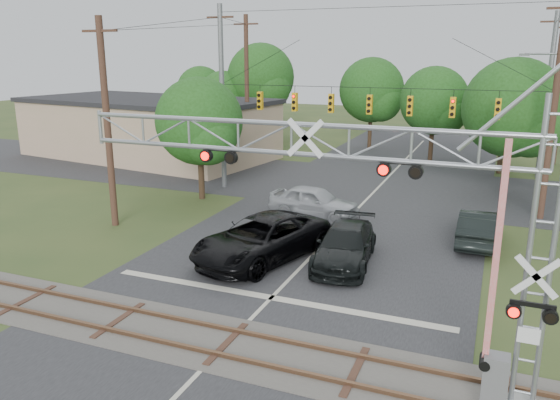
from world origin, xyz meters
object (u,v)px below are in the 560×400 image
at_px(commercial_building, 148,127).
at_px(streetlight, 549,117).
at_px(crossing_gantry, 380,210).
at_px(sedan_silver, 314,201).
at_px(traffic_signal_span, 385,105).
at_px(car_dark, 345,245).
at_px(pickup_black, 262,239).

distance_m(commercial_building, streetlight, 30.62).
relative_size(crossing_gantry, sedan_silver, 2.57).
height_order(traffic_signal_span, commercial_building, traffic_signal_span).
xyz_separation_m(crossing_gantry, commercial_building, (-25.25, 25.94, -2.39)).
relative_size(car_dark, sedan_silver, 1.11).
relative_size(sedan_silver, streetlight, 0.56).
relative_size(pickup_black, streetlight, 0.77).
height_order(pickup_black, car_dark, pickup_black).
height_order(crossing_gantry, car_dark, crossing_gantry).
bearing_deg(sedan_silver, streetlight, -43.56).
relative_size(traffic_signal_span, pickup_black, 2.88).
bearing_deg(pickup_black, car_dark, 32.49).
xyz_separation_m(sedan_silver, commercial_building, (-18.85, 11.75, 1.64)).
height_order(sedan_silver, commercial_building, commercial_building).
xyz_separation_m(crossing_gantry, sedan_silver, (-6.40, 14.19, -4.02)).
relative_size(traffic_signal_span, commercial_building, 0.86).
height_order(crossing_gantry, streetlight, streetlight).
relative_size(car_dark, streetlight, 0.62).
relative_size(traffic_signal_span, sedan_silver, 3.95).
height_order(traffic_signal_span, car_dark, traffic_signal_span).
relative_size(crossing_gantry, traffic_signal_span, 0.65).
bearing_deg(traffic_signal_span, streetlight, 31.96).
xyz_separation_m(car_dark, sedan_silver, (-3.39, 6.01, 0.05)).
bearing_deg(crossing_gantry, car_dark, 110.17).
relative_size(car_dark, commercial_building, 0.24).
height_order(car_dark, commercial_building, commercial_building).
xyz_separation_m(sedan_silver, streetlight, (11.61, 9.70, 4.05)).
height_order(crossing_gantry, traffic_signal_span, traffic_signal_span).
bearing_deg(commercial_building, car_dark, -30.07).
relative_size(crossing_gantry, commercial_building, 0.56).
distance_m(pickup_black, sedan_silver, 6.92).
xyz_separation_m(car_dark, streetlight, (8.22, 15.70, 4.09)).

